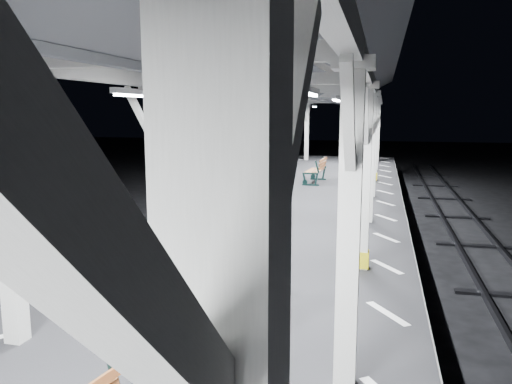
% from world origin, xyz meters
% --- Properties ---
extents(ground, '(120.00, 120.00, 0.00)m').
position_xyz_m(ground, '(0.00, 0.00, 0.00)').
color(ground, black).
rests_on(ground, ground).
extents(platform, '(6.00, 50.00, 1.00)m').
position_xyz_m(platform, '(0.00, 0.00, 0.50)').
color(platform, black).
rests_on(platform, ground).
extents(hazard_stripes_left, '(1.00, 48.00, 0.01)m').
position_xyz_m(hazard_stripes_left, '(-2.45, 0.00, 1.00)').
color(hazard_stripes_left, silver).
rests_on(hazard_stripes_left, platform).
extents(hazard_stripes_right, '(1.00, 48.00, 0.01)m').
position_xyz_m(hazard_stripes_right, '(2.45, 0.00, 1.00)').
color(hazard_stripes_right, silver).
rests_on(hazard_stripes_right, platform).
extents(canopy, '(5.40, 49.00, 4.65)m').
position_xyz_m(canopy, '(0.00, -0.02, 4.56)').
color(canopy, silver).
rests_on(canopy, platform).
extents(bench_mid, '(1.16, 1.68, 0.86)m').
position_xyz_m(bench_mid, '(0.43, -0.29, 1.46)').
color(bench_mid, black).
rests_on(bench_mid, platform).
extents(bench_far, '(0.76, 1.84, 0.98)m').
position_xyz_m(bench_far, '(-0.18, 12.78, 1.52)').
color(bench_far, black).
rests_on(bench_far, platform).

